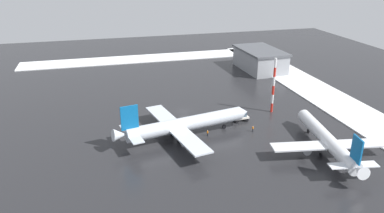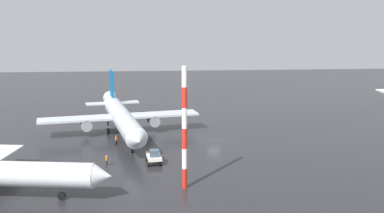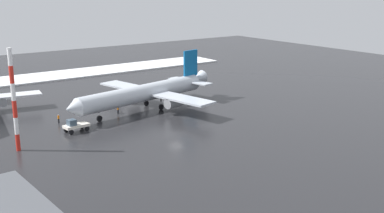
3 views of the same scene
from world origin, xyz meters
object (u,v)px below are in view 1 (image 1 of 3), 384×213
ground_crew_mid_apron (208,133)px  airplane_far_rear (327,140)px  cargo_hangar (260,60)px  airplane_foreground_jet (184,124)px  pushback_tug (241,117)px  ground_crew_beside_wing (253,128)px  antenna_mast (274,86)px

ground_crew_mid_apron → airplane_far_rear: bearing=93.5°
ground_crew_mid_apron → cargo_hangar: 67.95m
ground_crew_mid_apron → cargo_hangar: (54.94, -39.83, 3.47)m
airplane_far_rear → ground_crew_mid_apron: bearing=66.8°
airplane_foreground_jet → pushback_tug: bearing=6.9°
ground_crew_beside_wing → antenna_mast: size_ratio=0.10×
pushback_tug → ground_crew_beside_wing: pushback_tug is taller
airplane_far_rear → cargo_hangar: airplane_far_rear is taller
airplane_foreground_jet → ground_crew_beside_wing: airplane_foreground_jet is taller
airplane_far_rear → airplane_foreground_jet: bearing=71.4°
cargo_hangar → airplane_far_rear: bearing=165.9°
ground_crew_mid_apron → ground_crew_beside_wing: 12.74m
airplane_foreground_jet → ground_crew_beside_wing: (-1.31, -19.12, -2.85)m
airplane_foreground_jet → ground_crew_beside_wing: bearing=-15.4°
ground_crew_beside_wing → antenna_mast: antenna_mast is taller
pushback_tug → ground_crew_beside_wing: size_ratio=2.81×
cargo_hangar → ground_crew_beside_wing: bearing=151.5°
antenna_mast → cargo_hangar: (43.92, -15.80, -4.06)m
ground_crew_mid_apron → cargo_hangar: cargo_hangar is taller
airplane_foreground_jet → antenna_mast: (10.37, -30.42, 4.68)m
ground_crew_beside_wing → antenna_mast: (11.68, -11.30, 7.53)m
airplane_foreground_jet → antenna_mast: antenna_mast is taller
airplane_foreground_jet → antenna_mast: 32.48m
cargo_hangar → antenna_mast: bearing=157.7°
pushback_tug → ground_crew_mid_apron: (-6.88, 12.40, -0.31)m
pushback_tug → cargo_hangar: size_ratio=0.19×
airplane_far_rear → pushback_tug: bearing=38.5°
antenna_mast → cargo_hangar: antenna_mast is taller
antenna_mast → airplane_foreground_jet: bearing=108.8°
airplane_far_rear → ground_crew_beside_wing: airplane_far_rear is taller
airplane_foreground_jet → ground_crew_beside_wing: 19.37m
antenna_mast → cargo_hangar: size_ratio=0.66×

